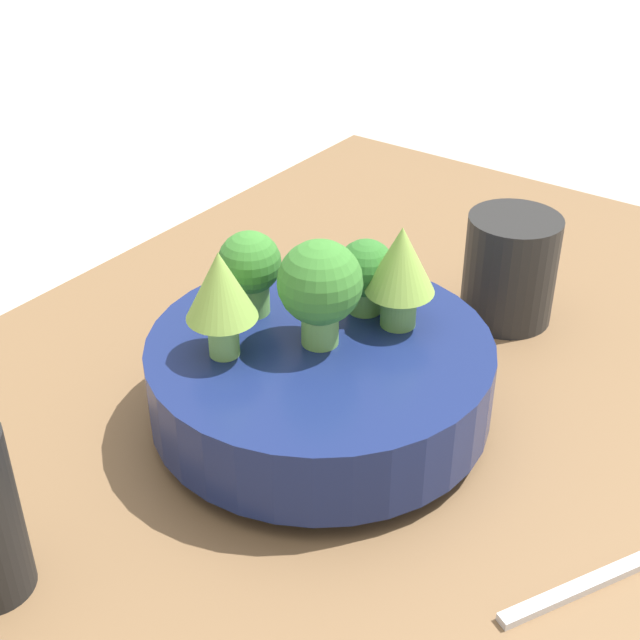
% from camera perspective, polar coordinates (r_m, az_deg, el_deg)
% --- Properties ---
extents(ground_plane, '(6.00, 6.00, 0.00)m').
position_cam_1_polar(ground_plane, '(0.75, 2.42, -7.66)').
color(ground_plane, '#ADA89E').
extents(table, '(1.04, 0.72, 0.03)m').
position_cam_1_polar(table, '(0.74, 2.45, -6.69)').
color(table, brown).
rests_on(table, ground_plane).
extents(bowl, '(0.27, 0.27, 0.07)m').
position_cam_1_polar(bowl, '(0.69, 0.00, -3.66)').
color(bowl, navy).
rests_on(bowl, table).
extents(romanesco_piece_near, '(0.05, 0.05, 0.08)m').
position_cam_1_polar(romanesco_piece_near, '(0.67, 5.19, 3.46)').
color(romanesco_piece_near, '#609347').
rests_on(romanesco_piece_near, bowl).
extents(broccoli_floret_center, '(0.06, 0.06, 0.08)m').
position_cam_1_polar(broccoli_floret_center, '(0.65, 0.00, 2.18)').
color(broccoli_floret_center, '#6BA34C').
rests_on(broccoli_floret_center, bowl).
extents(broccoli_floret_back, '(0.05, 0.05, 0.07)m').
position_cam_1_polar(broccoli_floret_back, '(0.69, -4.52, 3.33)').
color(broccoli_floret_back, '#6BA34C').
rests_on(broccoli_floret_back, bowl).
extents(broccoli_floret_right, '(0.05, 0.05, 0.06)m').
position_cam_1_polar(broccoli_floret_right, '(0.70, 2.95, 3.05)').
color(broccoli_floret_right, '#609347').
rests_on(broccoli_floret_right, bowl).
extents(romanesco_piece_far, '(0.05, 0.05, 0.08)m').
position_cam_1_polar(romanesco_piece_far, '(0.64, -6.39, 1.89)').
color(romanesco_piece_far, '#7AB256').
rests_on(romanesco_piece_far, bowl).
extents(cup, '(0.09, 0.09, 0.10)m').
position_cam_1_polar(cup, '(0.84, 12.06, 3.23)').
color(cup, black).
rests_on(cup, table).
extents(fork, '(0.17, 0.10, 0.01)m').
position_cam_1_polar(fork, '(0.63, 18.60, -14.95)').
color(fork, silver).
rests_on(fork, table).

